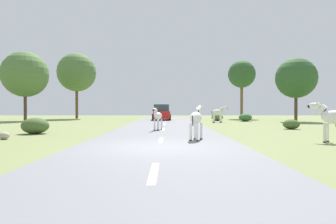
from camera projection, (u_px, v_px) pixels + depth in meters
ground_plane at (155, 148)px, 9.91m from camera, size 90.00×90.00×0.00m
road at (159, 147)px, 9.91m from camera, size 6.00×64.00×0.05m
lane_markings at (158, 151)px, 8.91m from camera, size 0.16×56.00×0.01m
zebra_0 at (157, 116)px, 17.37m from camera, size 0.65×1.44×1.39m
zebra_1 at (218, 112)px, 27.73m from camera, size 1.67×0.72×1.60m
zebra_2 at (196, 118)px, 12.01m from camera, size 0.81×1.54×1.52m
zebra_3 at (333, 118)px, 11.37m from camera, size 1.35×1.46×1.67m
car_0 at (160, 112)px, 39.57m from camera, size 2.23×4.44×1.74m
car_1 at (160, 113)px, 32.38m from camera, size 2.18×4.42×1.74m
tree_0 at (76, 72)px, 37.73m from camera, size 4.99×4.99×8.55m
tree_1 at (295, 78)px, 30.03m from camera, size 4.15×4.15×6.57m
tree_3 at (241, 75)px, 37.92m from camera, size 3.56×3.56×7.62m
tree_4 at (24, 74)px, 31.17m from camera, size 4.89×4.89×7.48m
bush_1 at (290, 124)px, 18.92m from camera, size 1.07×0.96×0.64m
bush_2 at (217, 117)px, 31.44m from camera, size 1.27×1.14×0.76m
bush_3 at (245, 117)px, 29.97m from camera, size 1.35×1.21×0.81m
bush_4 at (34, 126)px, 15.41m from camera, size 1.43×1.29×0.86m
rock_2 at (3, 136)px, 12.66m from camera, size 0.46×0.44×0.33m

